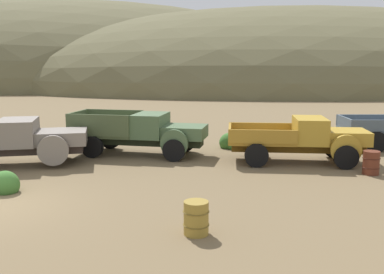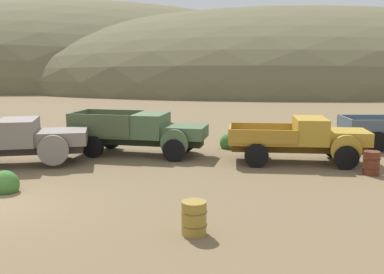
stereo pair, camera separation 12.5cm
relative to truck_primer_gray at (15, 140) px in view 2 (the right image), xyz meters
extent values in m
ellipsoid|color=brown|center=(-9.96, 74.45, -1.02)|extent=(112.13, 74.25, 30.87)
ellipsoid|color=brown|center=(32.91, 60.04, -1.02)|extent=(108.73, 69.90, 26.18)
cube|color=#3D322D|center=(-0.43, -0.06, -0.36)|extent=(6.32, 1.52, 0.36)
cube|color=slate|center=(1.87, 0.13, 0.09)|extent=(2.12, 1.92, 0.55)
cube|color=#B7B2A8|center=(2.78, 0.21, 0.07)|extent=(0.18, 1.21, 0.44)
cylinder|color=slate|center=(1.69, -0.93, -0.26)|extent=(1.21, 0.28, 1.20)
cylinder|color=slate|center=(1.51, 1.15, -0.26)|extent=(1.21, 0.28, 1.20)
cube|color=slate|center=(0.16, -0.01, 0.34)|extent=(1.62, 2.14, 1.05)
cube|color=black|center=(0.81, 0.04, 0.55)|extent=(0.20, 1.71, 0.59)
cylinder|color=black|center=(1.51, 1.21, -0.54)|extent=(0.98, 0.36, 0.96)
cube|color=#232B1B|center=(5.01, 1.57, -0.36)|extent=(5.77, 2.66, 0.36)
cube|color=#47603D|center=(7.03, 0.92, 0.09)|extent=(2.24, 2.16, 0.55)
cube|color=#B7B2A8|center=(7.84, 0.66, 0.07)|extent=(0.43, 1.12, 0.44)
cylinder|color=#47603D|center=(6.50, 0.04, -0.26)|extent=(1.20, 0.54, 1.20)
cylinder|color=#47603D|center=(7.11, 1.94, -0.26)|extent=(1.20, 0.54, 1.20)
cube|color=#47603D|center=(5.53, 1.40, 0.34)|extent=(1.86, 2.25, 1.05)
cube|color=black|center=(6.11, 1.21, 0.55)|extent=(0.55, 1.57, 0.59)
cube|color=#495735|center=(3.52, 2.05, -0.12)|extent=(3.39, 2.81, 0.12)
cube|color=#495735|center=(3.21, 1.09, 0.41)|extent=(2.80, 0.99, 0.95)
cube|color=#495735|center=(3.82, 3.01, 0.41)|extent=(2.80, 0.99, 0.95)
cube|color=#495735|center=(2.19, 2.47, 0.41)|extent=(0.71, 1.95, 0.95)
cylinder|color=black|center=(6.48, -0.01, -0.54)|extent=(1.00, 0.56, 0.96)
cylinder|color=black|center=(7.12, 1.99, -0.54)|extent=(1.00, 0.56, 0.96)
cylinder|color=black|center=(2.96, 1.12, -0.54)|extent=(1.00, 0.56, 0.96)
cylinder|color=black|center=(3.61, 3.12, -0.54)|extent=(1.00, 0.56, 0.96)
cube|color=#593D12|center=(11.60, -0.66, -0.36)|extent=(5.51, 2.02, 0.36)
cube|color=#B28928|center=(13.56, -1.06, 0.09)|extent=(2.02, 2.03, 0.55)
cube|color=#B7B2A8|center=(14.34, -1.21, 0.07)|extent=(0.31, 1.18, 0.44)
cylinder|color=#B28928|center=(13.13, -2.01, -0.26)|extent=(1.21, 0.41, 1.20)
cylinder|color=#B28928|center=(13.53, -0.01, -0.26)|extent=(1.21, 0.41, 1.20)
cube|color=#B28928|center=(12.10, -0.76, 0.34)|extent=(1.62, 2.19, 1.05)
cube|color=black|center=(12.65, -0.88, 0.55)|extent=(0.38, 1.66, 0.59)
cube|color=#A47826|center=(10.14, -0.37, -0.12)|extent=(3.10, 2.57, 0.12)
cube|color=#A47826|center=(9.94, -1.38, 0.21)|extent=(2.71, 0.64, 0.55)
cube|color=#A47826|center=(10.34, 0.64, 0.21)|extent=(2.71, 0.64, 0.55)
cube|color=#A47826|center=(8.85, -0.11, 0.21)|extent=(0.51, 2.05, 0.55)
cylinder|color=black|center=(13.12, -2.07, -0.54)|extent=(1.00, 0.46, 0.96)
cylinder|color=black|center=(13.55, 0.04, -0.54)|extent=(1.00, 0.46, 0.96)
cylinder|color=black|center=(9.70, -1.38, -0.54)|extent=(1.00, 0.46, 0.96)
cylinder|color=black|center=(10.13, 0.73, -0.54)|extent=(1.00, 0.46, 0.96)
cube|color=#4D5B67|center=(16.38, 2.01, -0.12)|extent=(3.19, 2.39, 0.12)
cube|color=#4D5B67|center=(16.27, 0.98, 0.21)|extent=(2.99, 0.41, 0.55)
cube|color=#4D5B67|center=(16.49, 3.05, 0.21)|extent=(2.99, 0.41, 0.55)
cube|color=#4D5B67|center=(14.95, 2.16, 0.21)|extent=(0.32, 2.08, 0.55)
cylinder|color=black|center=(16.02, 0.96, -0.54)|extent=(0.98, 0.38, 0.96)
cylinder|color=black|center=(16.25, 3.12, -0.54)|extent=(0.98, 0.38, 0.96)
cylinder|color=#5B2819|center=(13.71, -2.94, -0.58)|extent=(0.61, 0.61, 0.89)
torus|color=#401C11|center=(13.71, -2.94, -0.40)|extent=(0.65, 0.65, 0.03)
torus|color=#401C11|center=(13.71, -2.94, -0.75)|extent=(0.65, 0.65, 0.03)
cylinder|color=olive|center=(6.50, -8.08, -0.60)|extent=(0.62, 0.62, 0.84)
torus|color=brown|center=(6.50, -8.08, -0.43)|extent=(0.66, 0.66, 0.03)
torus|color=brown|center=(6.50, -8.08, -0.77)|extent=(0.66, 0.66, 0.03)
ellipsoid|color=#3D702D|center=(9.70, 2.34, -0.77)|extent=(1.01, 0.91, 0.89)
ellipsoid|color=#3D702D|center=(9.40, 2.68, -0.76)|extent=(1.06, 0.95, 0.96)
ellipsoid|color=#3D702D|center=(0.73, -3.93, -0.77)|extent=(0.93, 0.83, 0.93)
camera|label=1|loc=(5.29, -18.50, 3.24)|focal=41.85mm
camera|label=2|loc=(5.42, -18.51, 3.24)|focal=41.85mm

